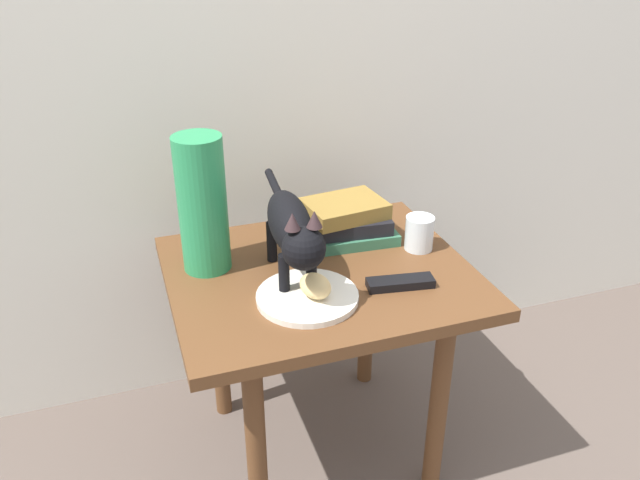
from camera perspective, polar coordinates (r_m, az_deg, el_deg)
ground_plane at (r=1.84m, az=-0.00°, el=-17.67°), size 6.00×6.00×0.00m
side_table at (r=1.54m, az=-0.00°, el=-5.38°), size 0.70×0.58×0.55m
plate at (r=1.39m, az=-1.13°, el=-5.06°), size 0.22×0.22×0.01m
bread_roll at (r=1.36m, az=-0.42°, el=-4.09°), size 0.08×0.09×0.05m
cat at (r=1.39m, az=-2.49°, el=1.03°), size 0.12×0.48×0.23m
book_stack at (r=1.62m, az=2.47°, el=1.73°), size 0.23×0.17×0.10m
green_vase at (r=1.46m, az=-10.39°, el=3.10°), size 0.11×0.11×0.32m
candle_jar at (r=1.59m, az=8.79°, el=0.46°), size 0.07×0.07×0.08m
tv_remote at (r=1.44m, az=7.14°, el=-3.79°), size 0.16×0.07×0.02m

